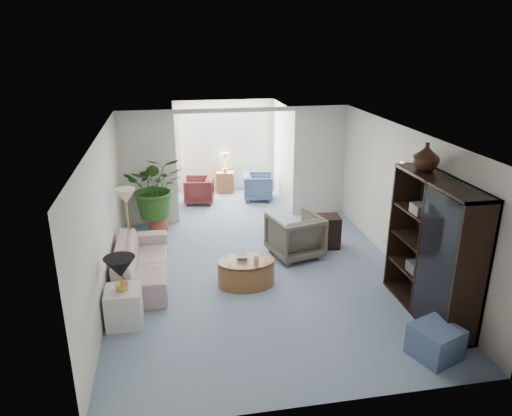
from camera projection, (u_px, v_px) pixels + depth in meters
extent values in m
plane|color=#8798B2|center=(262.00, 280.00, 8.22)|extent=(6.00, 6.00, 0.00)
plane|color=#8798B2|center=(231.00, 203.00, 12.01)|extent=(2.60, 2.60, 0.00)
cube|color=silver|center=(148.00, 169.00, 10.25)|extent=(1.20, 0.12, 2.50)
cube|color=silver|center=(319.00, 161.00, 10.89)|extent=(1.20, 0.12, 2.50)
cube|color=silver|center=(236.00, 110.00, 10.16)|extent=(2.60, 0.12, 0.10)
cube|color=white|center=(224.00, 139.00, 12.53)|extent=(2.20, 0.02, 1.50)
cube|color=white|center=(225.00, 139.00, 12.51)|extent=(2.20, 0.02, 1.50)
cube|color=#B9AF94|center=(409.00, 179.00, 7.96)|extent=(0.04, 0.50, 0.40)
imported|color=beige|center=(142.00, 262.00, 8.16)|extent=(0.87, 2.19, 0.64)
cube|color=silver|center=(124.00, 307.00, 6.89)|extent=(0.51, 0.51, 0.55)
cone|color=black|center=(120.00, 268.00, 6.68)|extent=(0.44, 0.44, 0.30)
cone|color=beige|center=(126.00, 196.00, 8.53)|extent=(0.36, 0.36, 0.28)
cylinder|color=brown|center=(246.00, 273.00, 7.99)|extent=(1.07, 1.07, 0.45)
imported|color=silver|center=(242.00, 257.00, 7.99)|extent=(0.25, 0.25, 0.05)
imported|color=beige|center=(256.00, 260.00, 7.83)|extent=(0.12, 0.12, 0.10)
imported|color=#575045|center=(295.00, 236.00, 8.99)|extent=(1.08, 1.09, 0.82)
cube|color=black|center=(325.00, 231.00, 9.42)|extent=(0.57, 0.47, 0.64)
cube|color=black|center=(433.00, 249.00, 6.92)|extent=(0.50, 1.88, 2.08)
imported|color=#321D10|center=(426.00, 157.00, 6.96)|extent=(0.39, 0.39, 0.41)
cube|color=slate|center=(435.00, 342.00, 6.21)|extent=(0.70, 0.70, 0.43)
cylinder|color=#9C3E2D|center=(158.00, 224.00, 10.22)|extent=(0.40, 0.40, 0.32)
imported|color=#29541D|center=(156.00, 187.00, 9.94)|extent=(1.21, 1.05, 1.35)
imported|color=slate|center=(258.00, 187.00, 12.16)|extent=(0.83, 0.81, 0.66)
imported|color=maroon|center=(199.00, 190.00, 11.90)|extent=(0.81, 0.79, 0.65)
cube|color=brown|center=(225.00, 182.00, 12.74)|extent=(0.50, 0.42, 0.55)
cube|color=#393633|center=(419.00, 267.00, 7.27)|extent=(0.30, 0.26, 0.16)
cube|color=#3D3B39|center=(438.00, 252.00, 6.71)|extent=(0.30, 0.26, 0.16)
cube|color=#292320|center=(449.00, 227.00, 6.41)|extent=(0.30, 0.26, 0.16)
cube|color=#2A2725|center=(445.00, 291.00, 6.60)|extent=(0.30, 0.26, 0.16)
cube|color=#605E5A|center=(423.00, 209.00, 7.05)|extent=(0.30, 0.26, 0.16)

